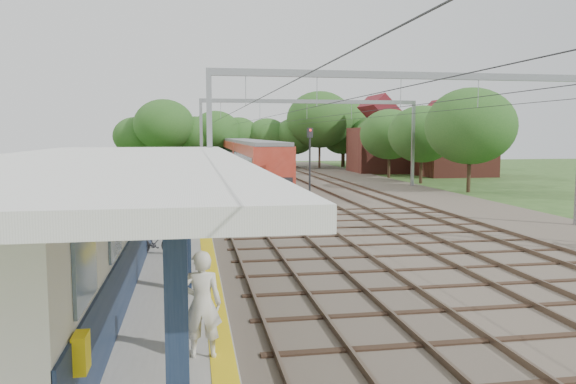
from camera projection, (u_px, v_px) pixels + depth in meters
ballast_bed at (332, 195)px, 39.62m from camera, size 18.00×90.00×0.10m
platform at (148, 241)px, 21.99m from camera, size 5.00×52.00×0.35m
yellow_stripe at (205, 234)px, 22.35m from camera, size 0.45×52.00×0.01m
station_building at (71, 222)px, 14.70m from camera, size 3.41×18.00×3.40m
canopy at (108, 163)px, 13.74m from camera, size 6.40×20.00×3.44m
rail_tracks at (297, 194)px, 39.19m from camera, size 11.80×88.00×0.15m
catenary_system at (342, 115)px, 34.33m from camera, size 17.22×88.00×7.00m
tree_band at (274, 129)px, 65.68m from camera, size 31.72×30.88×8.82m
house_near at (454, 147)px, 57.86m from camera, size 7.00×6.12×7.89m
house_far at (388, 144)px, 62.88m from camera, size 8.00×6.12×8.66m
person at (202, 304)px, 10.00m from camera, size 0.75×0.53×1.95m
bicycle at (156, 241)px, 18.50m from camera, size 1.60×0.46×0.96m
train at (248, 158)px, 53.01m from camera, size 2.80×34.86×3.69m
signal_post at (310, 155)px, 34.08m from camera, size 0.37×0.33×4.71m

